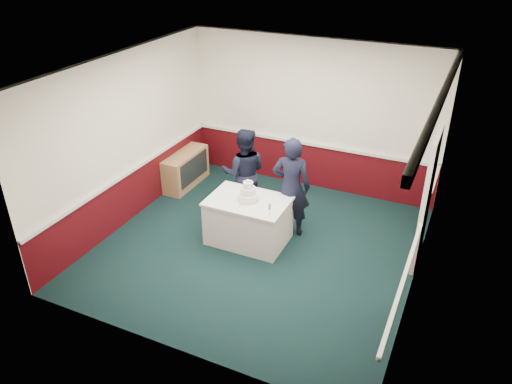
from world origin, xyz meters
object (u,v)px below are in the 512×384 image
at_px(champagne_flute, 270,207).
at_px(person_man, 244,173).
at_px(cake_knife, 241,205).
at_px(cake_table, 248,220).
at_px(sideboard, 186,169).
at_px(person_woman, 291,187).
at_px(wedding_cake, 248,194).

xyz_separation_m(champagne_flute, person_man, (-0.95, 1.06, -0.09)).
xyz_separation_m(cake_knife, champagne_flute, (0.53, -0.08, 0.14)).
distance_m(cake_knife, champagne_flute, 0.55).
bearing_deg(person_man, cake_table, 98.13).
relative_size(sideboard, cake_knife, 5.45).
bearing_deg(cake_knife, cake_table, 86.94).
xyz_separation_m(sideboard, person_man, (1.59, -0.54, 0.49)).
bearing_deg(person_woman, cake_table, 32.65).
bearing_deg(cake_knife, sideboard, 148.44).
bearing_deg(cake_table, person_man, 120.08).
relative_size(cake_knife, person_man, 0.13).
bearing_deg(sideboard, person_woman, -16.86).
xyz_separation_m(cake_knife, person_man, (-0.42, 0.98, 0.05)).
xyz_separation_m(cake_table, wedding_cake, (0.00, 0.00, 0.50)).
height_order(wedding_cake, cake_knife, wedding_cake).
xyz_separation_m(wedding_cake, cake_knife, (-0.03, -0.20, -0.11)).
height_order(cake_table, champagne_flute, champagne_flute).
relative_size(wedding_cake, person_man, 0.22).
height_order(cake_table, person_man, person_man).
distance_m(person_man, person_woman, 1.02).
relative_size(wedding_cake, person_woman, 0.20).
bearing_deg(wedding_cake, champagne_flute, -29.25).
relative_size(cake_knife, champagne_flute, 1.07).
relative_size(sideboard, champagne_flute, 5.85).
xyz_separation_m(cake_table, person_woman, (0.54, 0.54, 0.49)).
xyz_separation_m(person_man, person_woman, (0.99, -0.24, 0.05)).
xyz_separation_m(wedding_cake, champagne_flute, (0.50, -0.28, 0.03)).
distance_m(wedding_cake, person_woman, 0.76).
bearing_deg(sideboard, cake_table, -32.85).
relative_size(champagne_flute, person_woman, 0.12).
distance_m(cake_knife, person_woman, 0.94).
relative_size(wedding_cake, champagne_flute, 1.78).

